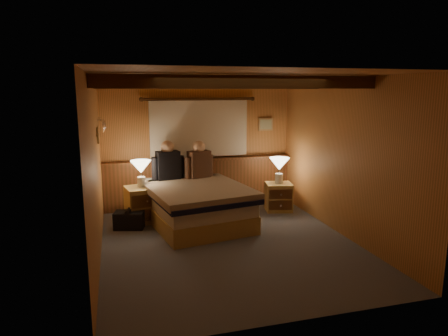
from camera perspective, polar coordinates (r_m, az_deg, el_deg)
name	(u,v)px	position (r m, az deg, el deg)	size (l,w,h in m)	color
floor	(229,244)	(5.95, 0.72, -10.74)	(4.20, 4.20, 0.00)	#4B5059
ceiling	(229,76)	(5.53, 0.78, 13.02)	(4.20, 4.20, 0.00)	#BD8146
wall_back	(199,144)	(7.63, -3.64, 3.42)	(3.60, 3.60, 0.00)	#CF864A
wall_left	(95,170)	(5.41, -17.89, -0.24)	(4.20, 4.20, 0.00)	#CF864A
wall_right	(342,158)	(6.35, 16.55, 1.44)	(4.20, 4.20, 0.00)	#CF864A
wall_front	(293,203)	(3.70, 9.84, -4.94)	(3.60, 3.60, 0.00)	#CF864A
wainscot	(200,181)	(7.70, -3.48, -1.91)	(3.60, 0.23, 0.94)	brown
curtain_window	(199,128)	(7.53, -3.56, 5.78)	(2.18, 0.09, 1.11)	#492D12
ceiling_beams	(226,83)	(5.67, 0.34, 12.07)	(3.60, 1.65, 0.16)	#492D12
coat_rail	(103,124)	(6.91, -16.95, 6.07)	(0.05, 0.55, 0.24)	silver
framed_print	(266,124)	(7.96, 5.98, 6.23)	(0.30, 0.04, 0.25)	tan
bed	(196,204)	(6.70, -4.00, -5.15)	(1.79, 2.16, 0.66)	tan
nightstand_left	(143,204)	(6.94, -11.44, -5.11)	(0.63, 0.59, 0.61)	tan
nightstand_right	(279,197)	(7.51, 7.79, -4.11)	(0.55, 0.51, 0.52)	tan
lamp_left	(141,168)	(6.81, -11.79, -0.06)	(0.35, 0.35, 0.45)	silver
lamp_right	(279,165)	(7.38, 7.91, 0.37)	(0.37, 0.37, 0.48)	silver
person_left	(168,163)	(7.11, -8.02, 0.68)	(0.58, 0.29, 0.71)	black
person_right	(199,162)	(7.21, -3.58, 0.82)	(0.55, 0.33, 0.69)	#452A1B
duffel_bag	(129,220)	(6.70, -13.38, -7.19)	(0.52, 0.39, 0.34)	black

